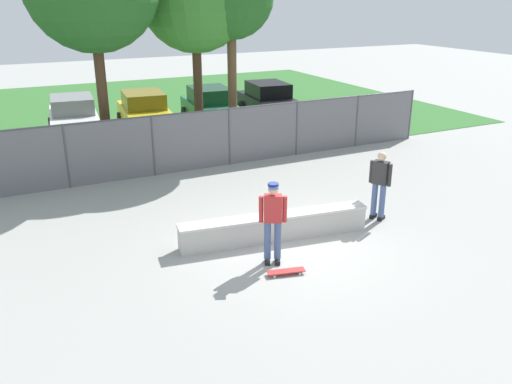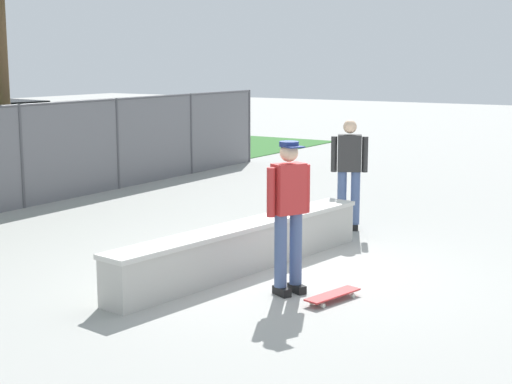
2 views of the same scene
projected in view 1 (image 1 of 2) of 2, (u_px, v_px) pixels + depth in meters
The scene contains 11 objects.
ground_plane at pixel (289, 248), 12.18m from camera, with size 80.00×80.00×0.00m, color #9E9E99.
grass_strip at pixel (123, 112), 26.27m from camera, with size 30.48×20.00×0.02m, color #336B2D.
concrete_ledge at pixel (275, 227), 12.52m from camera, with size 4.66×1.10×0.63m.
skateboarder at pixel (273, 219), 11.17m from camera, with size 0.55×0.40×1.84m.
skateboard at pixel (286, 271), 11.01m from camera, with size 0.82×0.38×0.09m.
chainlink_fence at pixel (192, 139), 17.25m from camera, with size 18.55×0.07×1.97m.
car_white at pixel (74, 117), 21.32m from camera, with size 2.33×4.36×1.66m.
car_yellow at pixel (145, 112), 22.29m from camera, with size 2.33×4.36×1.66m.
car_green at pixel (211, 106), 23.38m from camera, with size 2.33×4.36×1.66m.
car_black at pixel (269, 100), 24.70m from camera, with size 2.33×4.36×1.66m.
bystander at pixel (380, 183), 13.40m from camera, with size 0.40×0.55×1.82m.
Camera 1 is at (-5.53, -9.48, 5.50)m, focal length 36.97 mm.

